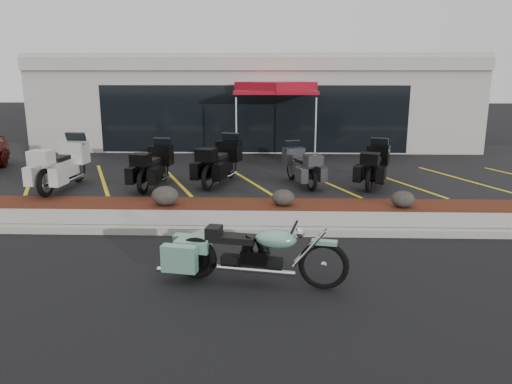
{
  "coord_description": "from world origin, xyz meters",
  "views": [
    {
      "loc": [
        0.74,
        -9.03,
        3.34
      ],
      "look_at": [
        0.41,
        1.2,
        0.85
      ],
      "focal_mm": 35.0,
      "sensor_mm": 36.0,
      "label": 1
    }
  ],
  "objects_px": {
    "hero_cruiser": "(324,258)",
    "popup_canopy": "(276,89)",
    "traffic_cone": "(211,160)",
    "touring_white": "(77,157)"
  },
  "relations": [
    {
      "from": "touring_white",
      "to": "popup_canopy",
      "type": "bearing_deg",
      "value": -45.64
    },
    {
      "from": "hero_cruiser",
      "to": "popup_canopy",
      "type": "relative_size",
      "value": 0.95
    },
    {
      "from": "hero_cruiser",
      "to": "popup_canopy",
      "type": "height_order",
      "value": "popup_canopy"
    },
    {
      "from": "touring_white",
      "to": "popup_canopy",
      "type": "distance_m",
      "value": 7.74
    },
    {
      "from": "hero_cruiser",
      "to": "traffic_cone",
      "type": "height_order",
      "value": "hero_cruiser"
    },
    {
      "from": "hero_cruiser",
      "to": "touring_white",
      "type": "bearing_deg",
      "value": 143.82
    },
    {
      "from": "hero_cruiser",
      "to": "traffic_cone",
      "type": "bearing_deg",
      "value": 117.51
    },
    {
      "from": "touring_white",
      "to": "popup_canopy",
      "type": "height_order",
      "value": "popup_canopy"
    },
    {
      "from": "popup_canopy",
      "to": "hero_cruiser",
      "type": "bearing_deg",
      "value": -86.45
    },
    {
      "from": "traffic_cone",
      "to": "popup_canopy",
      "type": "bearing_deg",
      "value": 43.95
    }
  ]
}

